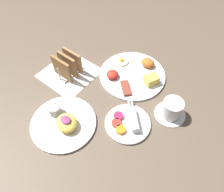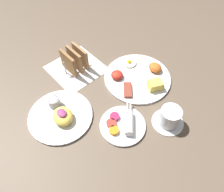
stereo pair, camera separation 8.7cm
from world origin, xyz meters
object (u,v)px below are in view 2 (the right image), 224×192
(plate_breakfast, at_px, (138,77))
(coffee_cup, at_px, (169,117))
(plate_foreground, at_px, (60,114))
(toast_rack, at_px, (75,60))
(plate_condiments, at_px, (123,125))

(plate_breakfast, xyz_separation_m, coffee_cup, (0.23, -0.08, 0.03))
(plate_breakfast, xyz_separation_m, plate_foreground, (-0.07, -0.36, 0.00))
(plate_breakfast, bearing_deg, toast_rack, -144.69)
(plate_breakfast, distance_m, toast_rack, 0.29)
(plate_breakfast, distance_m, plate_foreground, 0.37)
(plate_breakfast, distance_m, coffee_cup, 0.24)
(coffee_cup, bearing_deg, plate_foreground, -135.96)
(plate_condiments, relative_size, plate_foreground, 0.72)
(toast_rack, bearing_deg, coffee_cup, 10.60)
(plate_condiments, bearing_deg, plate_foreground, -142.29)
(plate_foreground, distance_m, coffee_cup, 0.41)
(plate_condiments, relative_size, coffee_cup, 1.47)
(plate_condiments, bearing_deg, plate_breakfast, 120.23)
(plate_foreground, xyz_separation_m, toast_rack, (-0.17, 0.20, 0.04))
(coffee_cup, bearing_deg, plate_condiments, -127.04)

